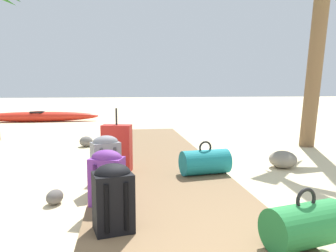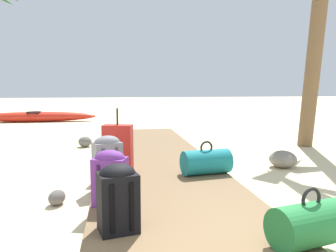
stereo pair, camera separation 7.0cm
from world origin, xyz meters
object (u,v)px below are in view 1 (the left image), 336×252
at_px(duffel_bag_green, 305,225).
at_px(kayak, 37,117).
at_px(suitcase_red, 117,148).
at_px(duffel_bag_teal, 205,162).
at_px(backpack_black, 113,196).
at_px(backpack_purple, 107,176).
at_px(backpack_grey, 106,159).

bearing_deg(duffel_bag_green, kayak, 112.74).
xyz_separation_m(suitcase_red, kayak, (-2.64, 7.12, -0.21)).
bearing_deg(duffel_bag_green, duffel_bag_teal, 95.94).
relative_size(backpack_black, duffel_bag_teal, 0.81).
xyz_separation_m(backpack_purple, kayak, (-2.57, 8.33, -0.18)).
distance_m(suitcase_red, duffel_bag_teal, 1.12).
height_order(backpack_black, suitcase_red, suitcase_red).
bearing_deg(suitcase_red, kayak, 110.38).
relative_size(duffel_bag_teal, duffel_bag_green, 1.05).
bearing_deg(backpack_grey, backpack_black, -85.09).
relative_size(backpack_grey, kayak, 0.14).
xyz_separation_m(duffel_bag_green, kayak, (-3.92, 9.34, -0.07)).
bearing_deg(suitcase_red, backpack_grey, -102.23).
bearing_deg(backpack_black, suitcase_red, 89.71).
height_order(duffel_bag_green, backpack_purple, backpack_purple).
bearing_deg(backpack_black, kayak, 106.48).
distance_m(backpack_black, suitcase_red, 1.79).
relative_size(backpack_black, duffel_bag_green, 0.86).
xyz_separation_m(backpack_grey, kayak, (-2.53, 7.65, -0.20)).
bearing_deg(backpack_purple, duffel_bag_teal, 38.61).
xyz_separation_m(backpack_grey, backpack_purple, (0.04, -0.68, -0.02)).
height_order(duffel_bag_teal, kayak, duffel_bag_teal).
bearing_deg(backpack_black, backpack_grey, 94.91).
xyz_separation_m(suitcase_red, duffel_bag_teal, (1.07, -0.30, -0.15)).
bearing_deg(kayak, backpack_grey, -71.73).
xyz_separation_m(duffel_bag_teal, backpack_grey, (-1.19, -0.24, 0.13)).
height_order(suitcase_red, kayak, suitcase_red).
bearing_deg(duffel_bag_teal, duffel_bag_green, -84.06).
distance_m(backpack_black, duffel_bag_teal, 1.85).
relative_size(backpack_black, backpack_purple, 1.01).
xyz_separation_m(duffel_bag_teal, duffel_bag_green, (0.20, -1.93, -0.00)).
relative_size(backpack_black, backpack_grey, 0.95).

